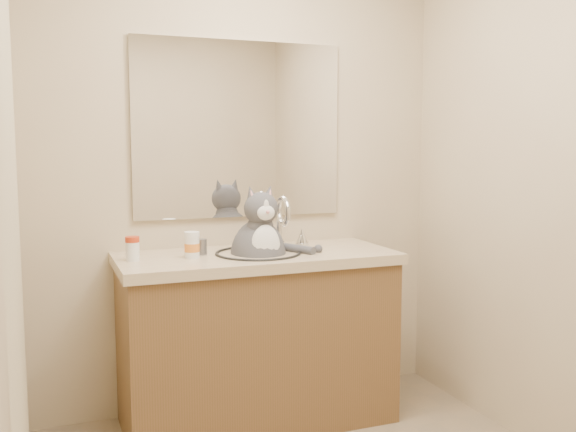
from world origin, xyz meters
The scene contains 8 objects.
room centered at (0.00, 0.00, 1.20)m, with size 2.22×2.52×2.42m.
vanity centered at (0.00, 0.96, 0.44)m, with size 1.34×0.59×1.12m.
mirror centered at (0.00, 1.24, 1.45)m, with size 1.10×0.02×0.90m, color white.
shower_curtain centered at (-1.05, 0.10, 1.03)m, with size 0.02×1.30×1.93m.
cat centered at (0.01, 0.95, 0.86)m, with size 0.39×0.31×0.54m.
pill_bottle_redcap centered at (-0.59, 0.97, 0.91)m, with size 0.08×0.08×0.11m.
pill_bottle_orange centered at (-0.32, 0.95, 0.91)m, with size 0.09×0.09×0.12m.
grey_canister centered at (-0.26, 1.01, 0.89)m, with size 0.06×0.06×0.08m.
Camera 1 is at (-0.97, -1.95, 1.38)m, focal length 40.00 mm.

